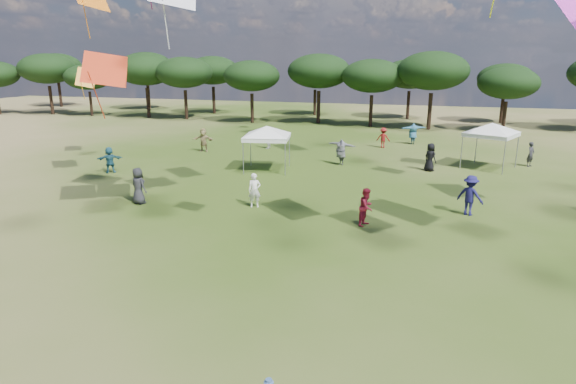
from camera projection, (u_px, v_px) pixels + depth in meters
The scene contains 4 objects.
tree_line at pixel (424, 73), 49.88m from camera, with size 108.78×17.63×7.77m.
tent_left at pixel (267, 128), 29.84m from camera, with size 5.46×5.46×3.12m.
tent_right at pixel (492, 125), 30.42m from camera, with size 5.15×5.15×3.22m.
festival_crowd at pixel (349, 155), 30.78m from camera, with size 30.30×22.45×1.84m.
Camera 1 is at (3.02, -5.87, 6.86)m, focal length 30.00 mm.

